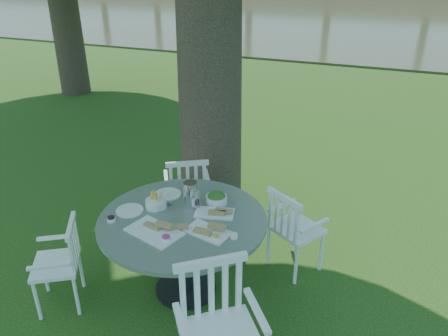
{
  "coord_description": "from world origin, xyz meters",
  "views": [
    {
      "loc": [
        1.45,
        -3.55,
        2.83
      ],
      "look_at": [
        0.0,
        0.2,
        0.85
      ],
      "focal_mm": 35.0,
      "sensor_mm": 36.0,
      "label": 1
    }
  ],
  "objects": [
    {
      "name": "chair_se",
      "position": [
        0.6,
        -1.51,
        0.59
      ],
      "size": [
        0.69,
        0.69,
        1.01
      ],
      "rotation": [
        0.0,
        0.0,
        0.66
      ],
      "color": "white",
      "rests_on": "ground"
    },
    {
      "name": "table",
      "position": [
        -0.02,
        -0.72,
        0.65
      ],
      "size": [
        1.45,
        1.45,
        0.79
      ],
      "color": "black",
      "rests_on": "ground"
    },
    {
      "name": "chair_ne",
      "position": [
        0.79,
        -0.1,
        0.51
      ],
      "size": [
        0.59,
        0.58,
        0.87
      ],
      "rotation": [
        0.0,
        0.0,
        -3.71
      ],
      "color": "white",
      "rests_on": "ground"
    },
    {
      "name": "river",
      "position": [
        0.0,
        23.0,
        0.0
      ],
      "size": [
        100.0,
        28.0,
        0.12
      ],
      "primitive_type": "cube",
      "color": "#393B23",
      "rests_on": "ground"
    },
    {
      "name": "tableware",
      "position": [
        -0.07,
        -0.63,
        0.84
      ],
      "size": [
        1.15,
        0.92,
        0.24
      ],
      "color": "white",
      "rests_on": "table"
    },
    {
      "name": "ground",
      "position": [
        0.0,
        0.0,
        0.0
      ],
      "size": [
        140.0,
        140.0,
        0.0
      ],
      "primitive_type": "plane",
      "color": "#14360B",
      "rests_on": "ground"
    },
    {
      "name": "chair_sw",
      "position": [
        -0.92,
        -1.23,
        0.48
      ],
      "size": [
        0.54,
        0.55,
        0.81
      ],
      "rotation": [
        0.0,
        0.0,
        -1.02
      ],
      "color": "white",
      "rests_on": "ground"
    },
    {
      "name": "chair_nw",
      "position": [
        -0.43,
        0.21,
        0.52
      ],
      "size": [
        0.6,
        0.59,
        0.89
      ],
      "rotation": [
        0.0,
        0.0,
        -2.61
      ],
      "color": "white",
      "rests_on": "ground"
    }
  ]
}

